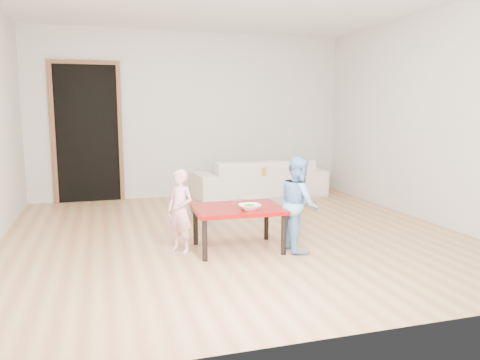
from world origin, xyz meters
name	(u,v)px	position (x,y,z in m)	size (l,w,h in m)	color
floor	(235,234)	(0.00, 0.00, 0.00)	(5.00, 5.00, 0.01)	#B0754B
back_wall	(192,115)	(0.00, 2.50, 1.30)	(5.00, 0.02, 2.60)	beige
right_wall	(428,117)	(2.50, 0.00, 1.30)	(0.02, 5.00, 2.60)	beige
doorway	(87,134)	(-1.60, 2.48, 1.02)	(1.02, 0.08, 2.11)	brown
sofa	(259,178)	(0.99, 2.05, 0.30)	(2.08, 0.82, 0.61)	white
cushion	(248,170)	(0.74, 1.87, 0.46)	(0.48, 0.43, 0.13)	orange
red_table	(238,228)	(-0.13, -0.56, 0.22)	(0.87, 0.65, 0.44)	#8B0708
bowl	(250,207)	(-0.06, -0.71, 0.46)	(0.21, 0.21, 0.05)	white
broccoli	(250,207)	(-0.06, -0.71, 0.46)	(0.12, 0.12, 0.06)	#2D5919
child_pink	(180,211)	(-0.69, -0.48, 0.41)	(0.30, 0.20, 0.82)	pink
child_blue	(299,204)	(0.45, -0.74, 0.47)	(0.46, 0.36, 0.94)	#669EED
basin	(207,211)	(-0.11, 0.94, 0.07)	(0.46, 0.46, 0.14)	#29569C
blanket	(263,203)	(0.84, 1.42, 0.03)	(1.21, 1.00, 0.06)	beige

